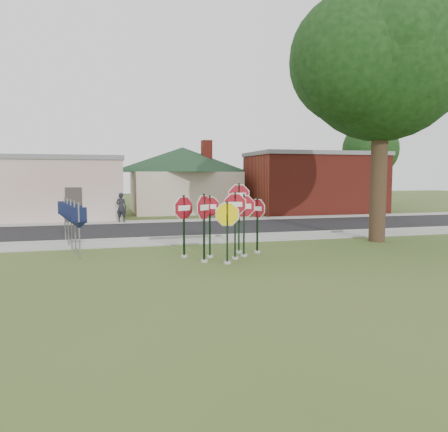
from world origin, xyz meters
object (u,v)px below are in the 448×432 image
object	(u,v)px
oak_tree	(382,58)
pedestrian	(121,207)
stop_sign_center	(235,216)
stop_sign_left	(204,218)
stop_sign_yellow	(227,224)

from	to	relation	value
oak_tree	pedestrian	xyz separation A→B (m)	(-10.68, 10.78, -6.97)
stop_sign_center	oak_tree	xyz separation A→B (m)	(7.27, 2.33, 6.43)
stop_sign_left	oak_tree	world-z (taller)	oak_tree
stop_sign_left	stop_sign_yellow	bearing A→B (deg)	-35.03
stop_sign_left	pedestrian	size ratio (longest dim) A/B	1.34
stop_sign_center	oak_tree	size ratio (longest dim) A/B	0.21
stop_sign_center	stop_sign_yellow	world-z (taller)	stop_sign_center
stop_sign_yellow	pedestrian	bearing A→B (deg)	101.95
stop_sign_center	stop_sign_left	bearing A→B (deg)	-168.14
stop_sign_yellow	oak_tree	bearing A→B (deg)	21.45
stop_sign_yellow	stop_sign_center	bearing A→B (deg)	56.05
stop_sign_center	pedestrian	distance (m)	13.55
stop_sign_yellow	stop_sign_left	distance (m)	0.85
stop_sign_left	oak_tree	bearing A→B (deg)	16.96
stop_sign_center	stop_sign_yellow	xyz separation A→B (m)	(-0.48, -0.72, -0.20)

